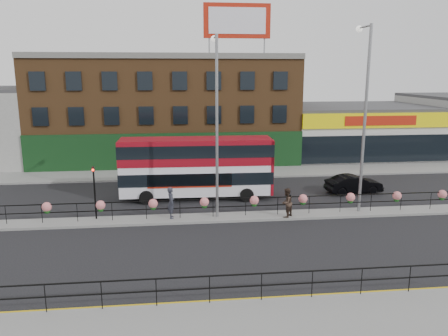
{
  "coord_description": "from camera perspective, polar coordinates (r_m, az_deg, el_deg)",
  "views": [
    {
      "loc": [
        -3.12,
        -25.21,
        8.75
      ],
      "look_at": [
        0.0,
        3.0,
        2.5
      ],
      "focal_mm": 35.0,
      "sensor_mm": 36.0,
      "label": 1
    }
  ],
  "objects": [
    {
      "name": "supermarket",
      "position": [
        49.37,
        16.58,
        4.81
      ],
      "size": [
        15.0,
        12.25,
        5.3
      ],
      "color": "silver",
      "rests_on": "ground"
    },
    {
      "name": "lamp_column_west",
      "position": [
        25.67,
        -1.0,
        7.4
      ],
      "size": [
        0.38,
        1.88,
        10.72
      ],
      "color": "gray",
      "rests_on": "median"
    },
    {
      "name": "south_pavement",
      "position": [
        16.11,
        6.27,
        -20.25
      ],
      "size": [
        60.0,
        4.0,
        0.15
      ],
      "primitive_type": "cube",
      "color": "gray",
      "rests_on": "ground"
    },
    {
      "name": "south_railing",
      "position": [
        17.03,
        -1.9,
        -14.8
      ],
      "size": [
        20.04,
        0.05,
        1.12
      ],
      "color": "black",
      "rests_on": "south_pavement"
    },
    {
      "name": "yellow_line_inner",
      "position": [
        18.07,
        4.63,
        -16.56
      ],
      "size": [
        60.0,
        0.1,
        0.01
      ],
      "primitive_type": "cube",
      "color": "gold",
      "rests_on": "ground"
    },
    {
      "name": "north_pavement",
      "position": [
        38.33,
        -1.48,
        -0.66
      ],
      "size": [
        60.0,
        4.0,
        0.15
      ],
      "primitive_type": "cube",
      "color": "gray",
      "rests_on": "ground"
    },
    {
      "name": "traffic_light_median",
      "position": [
        26.81,
        -16.62,
        -1.66
      ],
      "size": [
        0.15,
        0.28,
        3.65
      ],
      "color": "black",
      "rests_on": "median"
    },
    {
      "name": "billboard",
      "position": [
        40.83,
        1.73,
        18.65
      ],
      "size": [
        6.0,
        0.29,
        4.4
      ],
      "color": "#AF1E0D",
      "rests_on": "brick_building"
    },
    {
      "name": "car",
      "position": [
        33.55,
        16.59,
        -2.03
      ],
      "size": [
        2.2,
        4.39,
        1.36
      ],
      "primitive_type": "imported",
      "rotation": [
        0.0,
        0.0,
        1.66
      ],
      "color": "black",
      "rests_on": "ground"
    },
    {
      "name": "lamp_column_east",
      "position": [
        28.05,
        17.81,
        8.06
      ],
      "size": [
        0.41,
        2.0,
        11.4
      ],
      "color": "gray",
      "rests_on": "median"
    },
    {
      "name": "brick_building",
      "position": [
        45.32,
        -7.48,
        7.73
      ],
      "size": [
        25.0,
        12.21,
        10.3
      ],
      "color": "brown",
      "rests_on": "ground"
    },
    {
      "name": "pedestrian_b",
      "position": [
        26.66,
        8.17,
        -4.5
      ],
      "size": [
        1.55,
        1.55,
        1.8
      ],
      "primitive_type": "imported",
      "rotation": [
        0.0,
        0.0,
        3.91
      ],
      "color": "#38281F",
      "rests_on": "median"
    },
    {
      "name": "double_decker_bus",
      "position": [
        30.49,
        -3.56,
        0.81
      ],
      "size": [
        10.62,
        2.83,
        4.27
      ],
      "color": "white",
      "rests_on": "ground"
    },
    {
      "name": "median",
      "position": [
        26.84,
        0.71,
        -6.44
      ],
      "size": [
        60.0,
        1.6,
        0.15
      ],
      "primitive_type": "cube",
      "color": "gray",
      "rests_on": "ground"
    },
    {
      "name": "median_railing",
      "position": [
        26.54,
        0.71,
        -4.46
      ],
      "size": [
        30.04,
        0.56,
        1.23
      ],
      "color": "black",
      "rests_on": "median"
    },
    {
      "name": "pedestrian_a",
      "position": [
        26.39,
        -6.91,
        -4.52
      ],
      "size": [
        0.76,
        0.56,
        1.91
      ],
      "primitive_type": "imported",
      "rotation": [
        0.0,
        0.0,
        1.64
      ],
      "color": "#2A2C36",
      "rests_on": "median"
    },
    {
      "name": "ground",
      "position": [
        26.86,
        0.71,
        -6.59
      ],
      "size": [
        120.0,
        120.0,
        0.0
      ],
      "primitive_type": "plane",
      "color": "black",
      "rests_on": "ground"
    },
    {
      "name": "yellow_line_outer",
      "position": [
        17.92,
        4.74,
        -16.83
      ],
      "size": [
        60.0,
        0.1,
        0.01
      ],
      "primitive_type": "cube",
      "color": "gold",
      "rests_on": "ground"
    }
  ]
}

